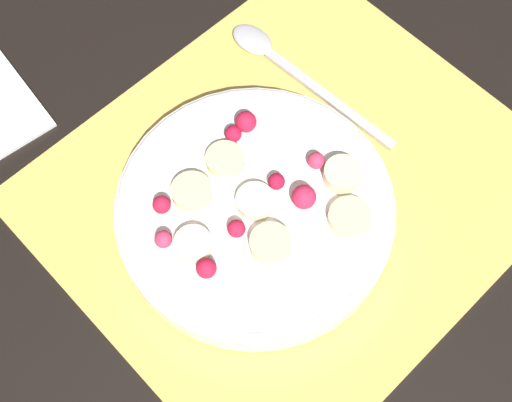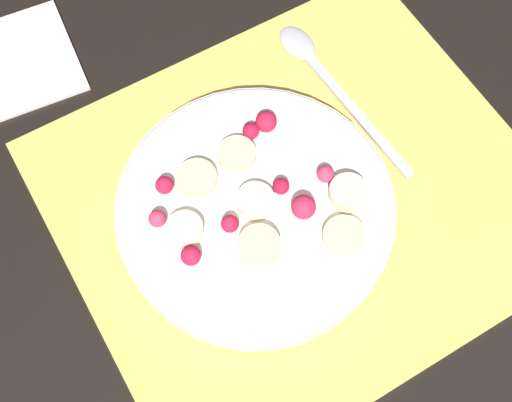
# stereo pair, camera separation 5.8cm
# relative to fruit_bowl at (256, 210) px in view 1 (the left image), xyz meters

# --- Properties ---
(ground_plane) EXTENTS (3.00, 3.00, 0.00)m
(ground_plane) POSITION_rel_fruit_bowl_xyz_m (-0.05, -0.00, -0.02)
(ground_plane) COLOR black
(placemat) EXTENTS (0.41, 0.36, 0.01)m
(placemat) POSITION_rel_fruit_bowl_xyz_m (-0.05, -0.00, -0.02)
(placemat) COLOR #E0B251
(placemat) RESTS_ON ground_plane
(fruit_bowl) EXTENTS (0.23, 0.23, 0.05)m
(fruit_bowl) POSITION_rel_fruit_bowl_xyz_m (0.00, 0.00, 0.00)
(fruit_bowl) COLOR white
(fruit_bowl) RESTS_ON placemat
(spoon) EXTENTS (0.03, 0.20, 0.01)m
(spoon) POSITION_rel_fruit_bowl_xyz_m (-0.13, -0.10, -0.01)
(spoon) COLOR #B2B2B7
(spoon) RESTS_ON placemat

